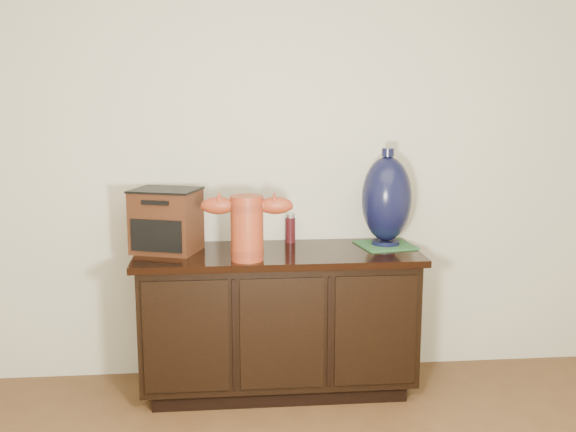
{
  "coord_description": "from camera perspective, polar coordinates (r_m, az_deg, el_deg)",
  "views": [
    {
      "loc": [
        -0.27,
        -1.15,
        1.56
      ],
      "look_at": [
        0.05,
        2.18,
        0.95
      ],
      "focal_mm": 42.0,
      "sensor_mm": 36.0,
      "label": 1
    }
  ],
  "objects": [
    {
      "name": "terracotta_vessel",
      "position": [
        3.27,
        -3.49,
        -0.68
      ],
      "size": [
        0.45,
        0.18,
        0.32
      ],
      "rotation": [
        0.0,
        0.0,
        -0.08
      ],
      "color": "#9E3B1C",
      "rests_on": "sideboard"
    },
    {
      "name": "lamp_base",
      "position": [
        3.6,
        8.35,
        1.42
      ],
      "size": [
        0.31,
        0.31,
        0.51
      ],
      "rotation": [
        0.0,
        0.0,
        0.18
      ],
      "color": "black",
      "rests_on": "green_mat"
    },
    {
      "name": "room",
      "position": [
        1.21,
        7.53,
        -2.16
      ],
      "size": [
        5.0,
        5.0,
        5.0
      ],
      "color": "#55361D",
      "rests_on": "ground"
    },
    {
      "name": "sideboard",
      "position": [
        3.58,
        -0.85,
        -8.75
      ],
      "size": [
        1.46,
        0.56,
        0.75
      ],
      "color": "black",
      "rests_on": "ground"
    },
    {
      "name": "tv_radio",
      "position": [
        3.5,
        -10.26,
        -0.37
      ],
      "size": [
        0.39,
        0.35,
        0.33
      ],
      "rotation": [
        0.0,
        0.0,
        -0.33
      ],
      "color": "#3F1E0F",
      "rests_on": "sideboard"
    },
    {
      "name": "spray_can",
      "position": [
        3.67,
        0.2,
        -1.03
      ],
      "size": [
        0.06,
        0.06,
        0.16
      ],
      "color": "#560E17",
      "rests_on": "sideboard"
    },
    {
      "name": "green_mat",
      "position": [
        3.64,
        8.25,
        -2.44
      ],
      "size": [
        0.32,
        0.32,
        0.01
      ],
      "primitive_type": "cube",
      "rotation": [
        0.0,
        0.0,
        0.18
      ],
      "color": "#2B6032",
      "rests_on": "sideboard"
    }
  ]
}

